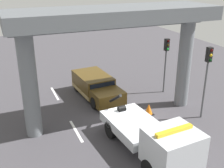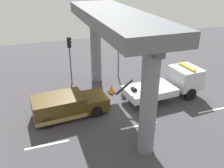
% 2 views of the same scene
% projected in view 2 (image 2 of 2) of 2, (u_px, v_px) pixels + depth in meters
% --- Properties ---
extents(ground_plane, '(60.00, 40.00, 0.10)m').
position_uv_depth(ground_plane, '(123.00, 106.00, 18.74)').
color(ground_plane, '#423F44').
extents(lane_stripe_west, '(2.60, 0.16, 0.01)m').
position_uv_depth(lane_stripe_west, '(47.00, 145.00, 14.53)').
color(lane_stripe_west, silver).
rests_on(lane_stripe_west, ground).
extents(lane_stripe_mid, '(2.60, 0.16, 0.01)m').
position_uv_depth(lane_stripe_mid, '(139.00, 126.00, 16.30)').
color(lane_stripe_mid, silver).
rests_on(lane_stripe_mid, ground).
extents(lane_stripe_east, '(2.60, 0.16, 0.01)m').
position_uv_depth(lane_stripe_east, '(213.00, 110.00, 18.07)').
color(lane_stripe_east, silver).
rests_on(lane_stripe_east, ground).
extents(tow_truck_white, '(7.32, 2.82, 2.46)m').
position_uv_depth(tow_truck_white, '(171.00, 83.00, 19.44)').
color(tow_truck_white, silver).
rests_on(tow_truck_white, ground).
extents(towed_van_green, '(5.34, 2.55, 1.58)m').
position_uv_depth(towed_van_green, '(67.00, 106.00, 17.11)').
color(towed_van_green, '#4C3814').
rests_on(towed_van_green, ground).
extents(overpass_structure, '(3.60, 12.28, 6.99)m').
position_uv_depth(overpass_structure, '(116.00, 31.00, 16.02)').
color(overpass_structure, slate).
rests_on(overpass_structure, ground).
extents(traffic_light_near, '(0.39, 0.32, 4.27)m').
position_uv_depth(traffic_light_near, '(70.00, 50.00, 20.92)').
color(traffic_light_near, '#515456').
rests_on(traffic_light_near, ground).
extents(traffic_light_far, '(0.39, 0.32, 4.69)m').
position_uv_depth(traffic_light_far, '(119.00, 42.00, 22.12)').
color(traffic_light_far, '#515456').
rests_on(traffic_light_far, ground).
extents(traffic_cone_orange, '(0.61, 0.61, 0.72)m').
position_uv_depth(traffic_cone_orange, '(111.00, 89.00, 20.42)').
color(traffic_cone_orange, orange).
rests_on(traffic_cone_orange, ground).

